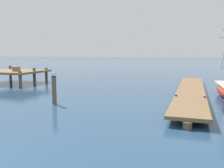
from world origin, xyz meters
TOP-DOWN VIEW (x-y plane):
  - floating_dock at (6.05, 14.15)m, footprint 2.22×16.77m
  - pier_platform at (-10.84, 15.40)m, footprint 5.67×5.26m
  - mooring_piling at (-1.39, 8.24)m, footprint 0.30×0.30m
  - perched_seagull at (-1.39, 8.24)m, footprint 0.36×0.23m

SIDE VIEW (x-z plane):
  - floating_dock at x=6.05m, z-range 0.10..0.63m
  - mooring_piling at x=-1.39m, z-range 0.04..1.71m
  - pier_platform at x=-10.84m, z-range 0.28..1.99m
  - perched_seagull at x=-1.39m, z-range 1.69..1.95m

